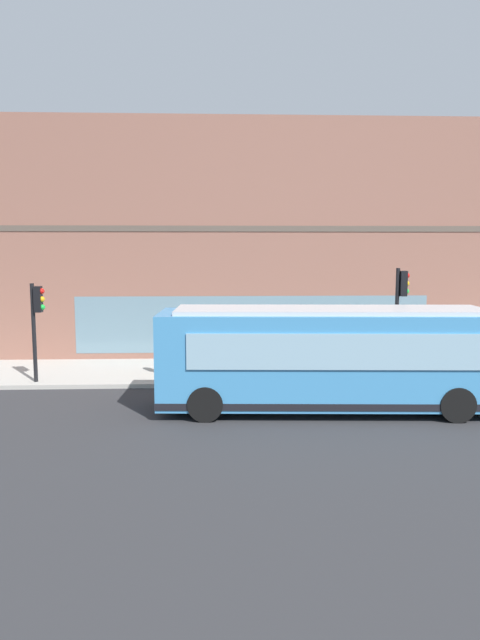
{
  "coord_description": "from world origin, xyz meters",
  "views": [
    {
      "loc": [
        -16.95,
        1.57,
        4.82
      ],
      "look_at": [
        2.41,
        0.75,
        2.39
      ],
      "focal_mm": 32.36,
      "sensor_mm": 36.0,
      "label": 1
    }
  ],
  "objects": [
    {
      "name": "city_bus_nearside",
      "position": [
        -0.33,
        -1.77,
        1.55
      ],
      "size": [
        3.06,
        10.16,
        3.07
      ],
      "color": "#3F8CC6",
      "rests_on": "ground"
    },
    {
      "name": "traffic_light_down_block",
      "position": [
        3.15,
        7.76,
        2.56
      ],
      "size": [
        0.32,
        0.49,
        3.45
      ],
      "color": "black",
      "rests_on": "sidewalk_curb"
    },
    {
      "name": "sidewalk_curb",
      "position": [
        4.91,
        0.0,
        0.07
      ],
      "size": [
        4.63,
        40.0,
        0.15
      ],
      "primitive_type": "cube",
      "color": "#B2ADA3",
      "rests_on": "ground"
    },
    {
      "name": "pedestrian_by_light_pole",
      "position": [
        5.39,
        -7.25,
        1.18
      ],
      "size": [
        0.32,
        0.32,
        1.78
      ],
      "color": "black",
      "rests_on": "sidewalk_curb"
    },
    {
      "name": "building_corner",
      "position": [
        11.84,
        0.0,
        5.09
      ],
      "size": [
        9.28,
        21.29,
        10.2
      ],
      "color": "#8C5B4C",
      "rests_on": "ground"
    },
    {
      "name": "traffic_light_near_corner",
      "position": [
        3.27,
        -5.03,
        2.91
      ],
      "size": [
        0.32,
        0.49,
        3.96
      ],
      "color": "black",
      "rests_on": "sidewalk_curb"
    },
    {
      "name": "ground",
      "position": [
        0.0,
        0.0,
        0.0
      ],
      "size": [
        120.0,
        120.0,
        0.0
      ],
      "primitive_type": "plane",
      "color": "#2D2D30"
    },
    {
      "name": "fire_hydrant",
      "position": [
        5.25,
        -5.15,
        0.51
      ],
      "size": [
        0.35,
        0.35,
        0.74
      ],
      "color": "yellow",
      "rests_on": "sidewalk_curb"
    },
    {
      "name": "pedestrian_near_building_entrance",
      "position": [
        4.14,
        3.58,
        1.08
      ],
      "size": [
        0.32,
        0.32,
        1.62
      ],
      "color": "gold",
      "rests_on": "sidewalk_curb"
    }
  ]
}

